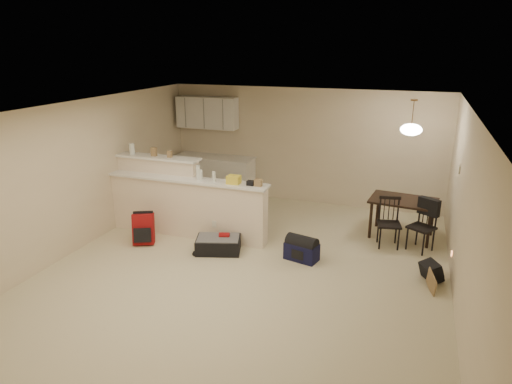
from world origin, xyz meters
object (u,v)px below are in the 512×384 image
at_px(dining_chair_far, 422,226).
at_px(red_backpack, 144,229).
at_px(suitcase, 218,245).
at_px(navy_duffel, 302,252).
at_px(black_daypack, 431,271).
at_px(dining_chair_near, 389,223).
at_px(dining_table, 403,204).
at_px(pendant_lamp, 411,129).

distance_m(dining_chair_far, red_backpack, 4.79).
xyz_separation_m(suitcase, navy_duffel, (1.41, 0.18, 0.02)).
distance_m(suitcase, black_daypack, 3.40).
height_order(dining_chair_near, black_daypack, dining_chair_near).
bearing_deg(suitcase, dining_table, 13.14).
bearing_deg(suitcase, pendant_lamp, 13.14).
height_order(dining_table, red_backpack, dining_table).
relative_size(dining_chair_far, navy_duffel, 1.67).
xyz_separation_m(dining_chair_far, navy_duffel, (-1.81, -1.03, -0.30)).
bearing_deg(dining_table, dining_chair_near, -103.80).
height_order(dining_table, dining_chair_near, dining_chair_near).
relative_size(dining_table, red_backpack, 2.26).
distance_m(dining_table, navy_duffel, 2.18).
height_order(red_backpack, navy_duffel, red_backpack).
distance_m(red_backpack, black_daypack, 4.79).
distance_m(suitcase, navy_duffel, 1.42).
height_order(dining_chair_far, black_daypack, dining_chair_far).
height_order(dining_chair_near, suitcase, dining_chair_near).
bearing_deg(black_daypack, suitcase, 63.21).
distance_m(pendant_lamp, suitcase, 3.84).
xyz_separation_m(navy_duffel, black_daypack, (1.99, 0.00, -0.01)).
xyz_separation_m(dining_chair_far, red_backpack, (-4.60, -1.33, -0.17)).
distance_m(dining_chair_far, suitcase, 3.45).
bearing_deg(dining_chair_far, suitcase, -127.51).
relative_size(dining_table, suitcase, 1.66).
relative_size(dining_chair_near, suitcase, 1.18).
distance_m(red_backpack, navy_duffel, 2.81).
height_order(pendant_lamp, dining_chair_far, pendant_lamp).
bearing_deg(navy_duffel, dining_chair_near, 51.98).
relative_size(dining_table, pendant_lamp, 1.98).
height_order(dining_chair_far, suitcase, dining_chair_far).
height_order(dining_chair_near, navy_duffel, dining_chair_near).
xyz_separation_m(pendant_lamp, dining_chair_near, (-0.19, -0.52, -1.55)).
bearing_deg(dining_table, red_backpack, -150.45).
bearing_deg(dining_chair_far, black_daypack, -48.24).
relative_size(dining_chair_far, black_daypack, 2.89).
distance_m(dining_chair_far, black_daypack, 1.09).
bearing_deg(dining_chair_near, pendant_lamp, 58.09).
height_order(dining_table, dining_chair_far, dining_chair_far).
height_order(suitcase, navy_duffel, navy_duffel).
distance_m(dining_chair_near, suitcase, 2.96).
bearing_deg(navy_duffel, dining_chair_far, 43.36).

